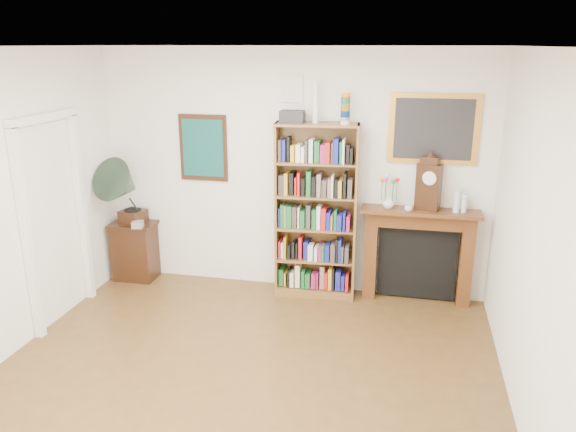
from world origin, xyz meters
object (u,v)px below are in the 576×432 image
at_px(bottle_left, 457,201).
at_px(bottle_right, 464,203).
at_px(teacup, 408,208).
at_px(bookshelf, 316,202).
at_px(flower_vase, 389,202).
at_px(side_cabinet, 135,251).
at_px(cd_stack, 138,225).
at_px(mantel_clock, 429,184).
at_px(fireplace, 418,247).
at_px(gramophone, 124,187).

relative_size(bottle_left, bottle_right, 1.20).
bearing_deg(teacup, bookshelf, 177.18).
relative_size(flower_vase, bottle_left, 0.59).
bearing_deg(bottle_left, bottle_right, 10.43).
relative_size(flower_vase, teacup, 1.71).
bearing_deg(bottle_right, bookshelf, -178.50).
bearing_deg(bottle_right, side_cabinet, -178.98).
distance_m(side_cabinet, cd_stack, 0.45).
bearing_deg(mantel_clock, flower_vase, -156.67).
bearing_deg(fireplace, mantel_clock, -21.82).
bearing_deg(side_cabinet, teacup, -1.44).
relative_size(bookshelf, bottle_left, 9.60).
distance_m(fireplace, bottle_right, 0.71).
height_order(gramophone, teacup, gramophone).
height_order(bookshelf, cd_stack, bookshelf).
height_order(fireplace, mantel_clock, mantel_clock).
bearing_deg(cd_stack, gramophone, 172.46).
height_order(flower_vase, bottle_left, bottle_left).
distance_m(mantel_clock, bottle_right, 0.42).
height_order(fireplace, gramophone, gramophone).
bearing_deg(mantel_clock, bottle_left, 11.72).
distance_m(gramophone, teacup, 3.28).
bearing_deg(mantel_clock, bookshelf, -158.20).
height_order(side_cabinet, mantel_clock, mantel_clock).
bearing_deg(bottle_left, gramophone, -177.16).
bearing_deg(gramophone, flower_vase, 16.59).
xyz_separation_m(bookshelf, fireplace, (1.15, 0.09, -0.48)).
xyz_separation_m(side_cabinet, bottle_right, (3.86, 0.07, 0.83)).
relative_size(bookshelf, cd_stack, 19.19).
bearing_deg(flower_vase, cd_stack, -175.89).
bearing_deg(cd_stack, bottle_left, 3.24).
xyz_separation_m(teacup, bottle_left, (0.50, 0.08, 0.09)).
distance_m(bookshelf, mantel_clock, 1.24).
height_order(mantel_clock, bottle_right, mantel_clock).
bearing_deg(gramophone, bottle_left, 15.85).
bearing_deg(cd_stack, bookshelf, 4.82).
bearing_deg(bookshelf, gramophone, 179.49).
height_order(gramophone, bottle_right, gramophone).
bearing_deg(teacup, side_cabinet, 179.60).
bearing_deg(side_cabinet, bottle_left, -0.21).
bearing_deg(mantel_clock, side_cabinet, -159.73).
height_order(gramophone, bottle_left, gramophone).
xyz_separation_m(mantel_clock, flower_vase, (-0.41, -0.03, -0.21)).
distance_m(bookshelf, bottle_left, 1.52).
distance_m(flower_vase, bottle_right, 0.79).
height_order(bookshelf, teacup, bookshelf).
distance_m(fireplace, flower_vase, 0.63).
distance_m(cd_stack, bottle_right, 3.74).
bearing_deg(bookshelf, flower_vase, -2.30).
xyz_separation_m(cd_stack, mantel_clock, (3.33, 0.24, 0.61)).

